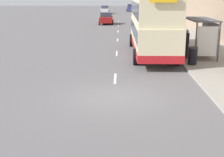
{
  "coord_description": "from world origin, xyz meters",
  "views": [
    {
      "loc": [
        0.23,
        -12.47,
        4.17
      ],
      "look_at": [
        -0.54,
        17.52,
        -3.93
      ],
      "focal_mm": 50.0,
      "sensor_mm": 36.0,
      "label": 1
    }
  ],
  "objects_px": {
    "bus_shelter": "(204,31)",
    "pedestrian_1": "(210,37)",
    "double_decker_bus_near": "(152,22)",
    "car_1": "(106,18)",
    "car_0": "(105,10)",
    "pedestrian_2": "(186,43)",
    "litter_bin": "(193,56)",
    "car_2": "(130,8)"
  },
  "relations": [
    {
      "from": "car_2",
      "to": "pedestrian_1",
      "type": "bearing_deg",
      "value": -85.57
    },
    {
      "from": "litter_bin",
      "to": "car_0",
      "type": "bearing_deg",
      "value": 98.2
    },
    {
      "from": "car_1",
      "to": "car_2",
      "type": "bearing_deg",
      "value": -97.34
    },
    {
      "from": "pedestrian_2",
      "to": "bus_shelter",
      "type": "bearing_deg",
      "value": 24.37
    },
    {
      "from": "double_decker_bus_near",
      "to": "car_1",
      "type": "xyz_separation_m",
      "value": [
        -4.25,
        23.81,
        -1.45
      ]
    },
    {
      "from": "double_decker_bus_near",
      "to": "pedestrian_2",
      "type": "distance_m",
      "value": 3.03
    },
    {
      "from": "car_0",
      "to": "pedestrian_1",
      "type": "distance_m",
      "value": 48.55
    },
    {
      "from": "car_2",
      "to": "double_decker_bus_near",
      "type": "bearing_deg",
      "value": -90.4
    },
    {
      "from": "double_decker_bus_near",
      "to": "car_0",
      "type": "bearing_deg",
      "value": 96.48
    },
    {
      "from": "double_decker_bus_near",
      "to": "car_0",
      "type": "height_order",
      "value": "double_decker_bus_near"
    },
    {
      "from": "bus_shelter",
      "to": "car_1",
      "type": "xyz_separation_m",
      "value": [
        -7.54,
        25.13,
        -1.04
      ]
    },
    {
      "from": "car_0",
      "to": "pedestrian_2",
      "type": "relative_size",
      "value": 2.46
    },
    {
      "from": "pedestrian_2",
      "to": "litter_bin",
      "type": "relative_size",
      "value": 1.78
    },
    {
      "from": "car_0",
      "to": "litter_bin",
      "type": "xyz_separation_m",
      "value": [
        7.77,
        -53.92,
        -0.21
      ]
    },
    {
      "from": "bus_shelter",
      "to": "car_1",
      "type": "distance_m",
      "value": 26.26
    },
    {
      "from": "pedestrian_2",
      "to": "car_1",
      "type": "bearing_deg",
      "value": 103.8
    },
    {
      "from": "litter_bin",
      "to": "double_decker_bus_near",
      "type": "bearing_deg",
      "value": 118.42
    },
    {
      "from": "car_0",
      "to": "car_1",
      "type": "relative_size",
      "value": 1.09
    },
    {
      "from": "bus_shelter",
      "to": "pedestrian_1",
      "type": "distance_m",
      "value": 4.41
    },
    {
      "from": "car_0",
      "to": "litter_bin",
      "type": "relative_size",
      "value": 4.38
    },
    {
      "from": "car_1",
      "to": "pedestrian_1",
      "type": "relative_size",
      "value": 2.68
    },
    {
      "from": "car_0",
      "to": "bus_shelter",
      "type": "bearing_deg",
      "value": 99.92
    },
    {
      "from": "bus_shelter",
      "to": "litter_bin",
      "type": "bearing_deg",
      "value": -115.91
    },
    {
      "from": "car_2",
      "to": "litter_bin",
      "type": "distance_m",
      "value": 63.88
    },
    {
      "from": "car_0",
      "to": "car_2",
      "type": "bearing_deg",
      "value": -121.58
    },
    {
      "from": "car_1",
      "to": "double_decker_bus_near",
      "type": "bearing_deg",
      "value": 100.11
    },
    {
      "from": "bus_shelter",
      "to": "car_2",
      "type": "bearing_deg",
      "value": 92.69
    },
    {
      "from": "car_0",
      "to": "car_1",
      "type": "height_order",
      "value": "car_0"
    },
    {
      "from": "bus_shelter",
      "to": "car_0",
      "type": "xyz_separation_m",
      "value": [
        -8.99,
        51.41,
        -1.0
      ]
    },
    {
      "from": "bus_shelter",
      "to": "pedestrian_1",
      "type": "height_order",
      "value": "bus_shelter"
    },
    {
      "from": "car_2",
      "to": "pedestrian_1",
      "type": "height_order",
      "value": "car_2"
    },
    {
      "from": "pedestrian_2",
      "to": "litter_bin",
      "type": "height_order",
      "value": "pedestrian_2"
    },
    {
      "from": "double_decker_bus_near",
      "to": "pedestrian_1",
      "type": "height_order",
      "value": "double_decker_bus_near"
    },
    {
      "from": "car_1",
      "to": "litter_bin",
      "type": "bearing_deg",
      "value": 102.88
    },
    {
      "from": "bus_shelter",
      "to": "double_decker_bus_near",
      "type": "xyz_separation_m",
      "value": [
        -3.3,
        1.32,
        0.41
      ]
    },
    {
      "from": "litter_bin",
      "to": "bus_shelter",
      "type": "bearing_deg",
      "value": 64.09
    },
    {
      "from": "car_2",
      "to": "bus_shelter",
      "type": "bearing_deg",
      "value": -87.31
    },
    {
      "from": "bus_shelter",
      "to": "pedestrian_1",
      "type": "xyz_separation_m",
      "value": [
        1.57,
        4.02,
        -0.93
      ]
    },
    {
      "from": "double_decker_bus_near",
      "to": "car_0",
      "type": "relative_size",
      "value": 2.38
    },
    {
      "from": "car_0",
      "to": "pedestrian_2",
      "type": "distance_m",
      "value": 52.54
    },
    {
      "from": "car_1",
      "to": "pedestrian_2",
      "type": "relative_size",
      "value": 2.25
    },
    {
      "from": "pedestrian_1",
      "to": "litter_bin",
      "type": "distance_m",
      "value": 7.11
    }
  ]
}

